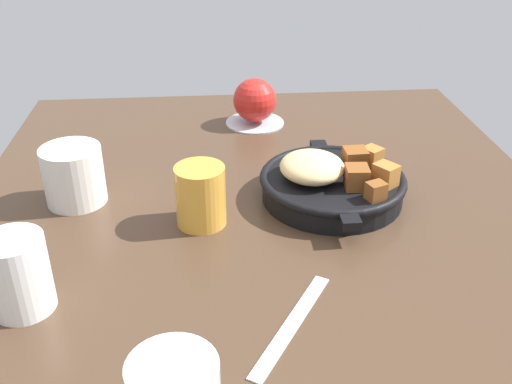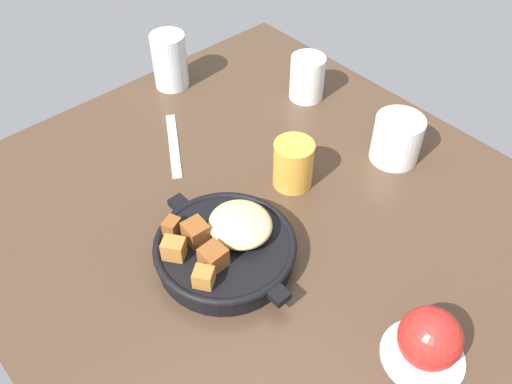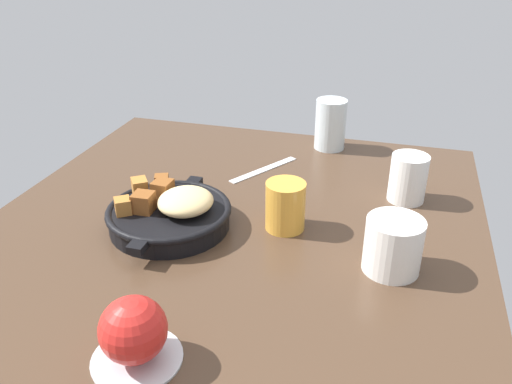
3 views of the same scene
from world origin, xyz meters
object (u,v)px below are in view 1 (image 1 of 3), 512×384
Objects in this scene: butter_knife at (292,324)px; juice_glass_amber at (201,196)px; cast_iron_skillet at (331,182)px; ceramic_mug_white at (74,175)px; red_apple at (255,100)px; white_creamer_pitcher at (18,274)px.

butter_knife is 2.13× the size of juice_glass_amber.
ceramic_mug_white reaches higher than cast_iron_skillet.
red_apple is 56.68cm from white_creamer_pitcher.
red_apple reaches higher than ceramic_mug_white.
cast_iron_skillet is at bearing -163.53° from red_apple.
white_creamer_pitcher is at bearing 129.40° from juice_glass_amber.
ceramic_mug_white is at bearing 86.36° from cast_iron_skillet.
juice_glass_amber is (20.73, 9.17, 3.89)cm from butter_knife.
red_apple reaches higher than juice_glass_amber.
ceramic_mug_white is at bearing 133.99° from red_apple.
red_apple is 0.45× the size of butter_knife.
cast_iron_skillet is at bearing -74.88° from juice_glass_amber.
red_apple is at bearing -46.01° from ceramic_mug_white.
red_apple reaches higher than cast_iron_skillet.
red_apple is at bearing -30.35° from white_creamer_pitcher.
juice_glass_amber is 18.84cm from ceramic_mug_white.
red_apple is 34.80cm from juice_glass_amber.
cast_iron_skillet is 2.99× the size of ceramic_mug_white.
red_apple is at bearing 16.47° from cast_iron_skillet.
ceramic_mug_white reaches higher than butter_knife.
white_creamer_pitcher is at bearing 149.65° from red_apple.
ceramic_mug_white is (22.69, -1.47, -0.25)cm from white_creamer_pitcher.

